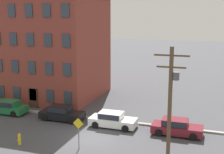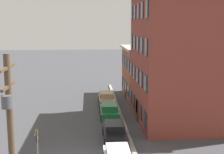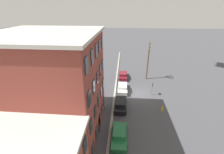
{
  "view_description": "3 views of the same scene",
  "coord_description": "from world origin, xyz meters",
  "px_view_note": "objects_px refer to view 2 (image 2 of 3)",
  "views": [
    {
      "loc": [
        9.73,
        -23.25,
        10.54
      ],
      "look_at": [
        0.33,
        4.32,
        4.52
      ],
      "focal_mm": 50.0,
      "sensor_mm": 36.0,
      "label": 1
    },
    {
      "loc": [
        20.15,
        1.16,
        9.52
      ],
      "look_at": [
        1.76,
        2.57,
        6.41
      ],
      "focal_mm": 50.0,
      "sensor_mm": 36.0,
      "label": 2
    },
    {
      "loc": [
        -24.7,
        3.07,
        14.87
      ],
      "look_at": [
        -0.35,
        5.03,
        3.48
      ],
      "focal_mm": 24.0,
      "sensor_mm": 36.0,
      "label": 3
    }
  ],
  "objects_px": {
    "car_tan": "(106,98)",
    "caution_sign": "(37,142)",
    "car_green": "(109,110)",
    "car_black": "(115,131)",
    "fire_hydrant": "(37,134)",
    "utility_pole": "(11,137)"
  },
  "relations": [
    {
      "from": "car_green",
      "to": "car_tan",
      "type": "bearing_deg",
      "value": 179.69
    },
    {
      "from": "car_tan",
      "to": "car_black",
      "type": "distance_m",
      "value": 11.89
    },
    {
      "from": "car_tan",
      "to": "caution_sign",
      "type": "relative_size",
      "value": 1.7
    },
    {
      "from": "utility_pole",
      "to": "fire_hydrant",
      "type": "xyz_separation_m",
      "value": [
        -11.93,
        -0.93,
        -4.2
      ]
    },
    {
      "from": "caution_sign",
      "to": "utility_pole",
      "type": "xyz_separation_m",
      "value": [
        7.02,
        0.09,
        2.96
      ]
    },
    {
      "from": "car_black",
      "to": "car_green",
      "type": "bearing_deg",
      "value": -179.81
    },
    {
      "from": "car_green",
      "to": "car_black",
      "type": "xyz_separation_m",
      "value": [
        6.44,
        0.02,
        0.0
      ]
    },
    {
      "from": "utility_pole",
      "to": "car_black",
      "type": "bearing_deg",
      "value": 154.3
    },
    {
      "from": "car_tan",
      "to": "fire_hydrant",
      "type": "relative_size",
      "value": 4.58
    },
    {
      "from": "car_green",
      "to": "car_black",
      "type": "distance_m",
      "value": 6.44
    },
    {
      "from": "caution_sign",
      "to": "utility_pole",
      "type": "height_order",
      "value": "utility_pole"
    },
    {
      "from": "car_tan",
      "to": "car_green",
      "type": "xyz_separation_m",
      "value": [
        5.45,
        -0.03,
        0.0
      ]
    },
    {
      "from": "car_green",
      "to": "utility_pole",
      "type": "xyz_separation_m",
      "value": [
        17.97,
        -5.52,
        3.94
      ]
    },
    {
      "from": "car_tan",
      "to": "caution_sign",
      "type": "height_order",
      "value": "caution_sign"
    },
    {
      "from": "utility_pole",
      "to": "car_green",
      "type": "bearing_deg",
      "value": 162.91
    },
    {
      "from": "car_black",
      "to": "caution_sign",
      "type": "relative_size",
      "value": 1.7
    },
    {
      "from": "car_tan",
      "to": "car_black",
      "type": "bearing_deg",
      "value": -0.04
    },
    {
      "from": "car_green",
      "to": "fire_hydrant",
      "type": "xyz_separation_m",
      "value": [
        6.04,
        -6.45,
        -0.27
      ]
    },
    {
      "from": "car_green",
      "to": "caution_sign",
      "type": "bearing_deg",
      "value": -27.16
    },
    {
      "from": "utility_pole",
      "to": "fire_hydrant",
      "type": "height_order",
      "value": "utility_pole"
    },
    {
      "from": "car_green",
      "to": "caution_sign",
      "type": "height_order",
      "value": "caution_sign"
    },
    {
      "from": "caution_sign",
      "to": "car_tan",
      "type": "bearing_deg",
      "value": 161.0
    }
  ]
}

